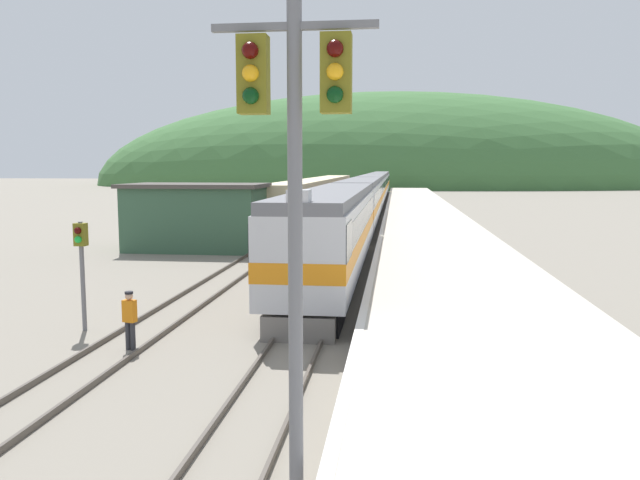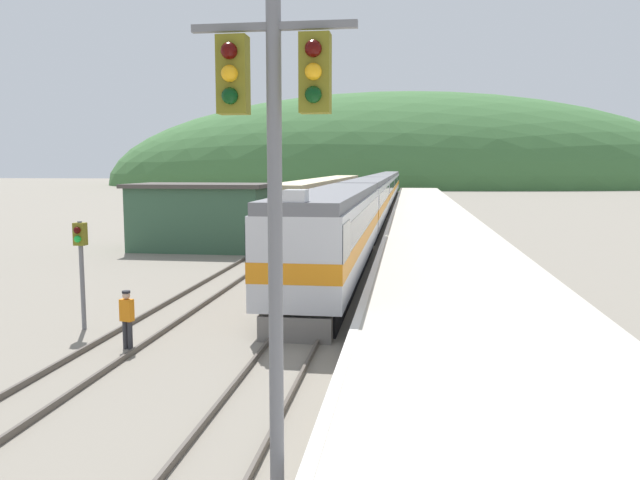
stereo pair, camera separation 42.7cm
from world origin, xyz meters
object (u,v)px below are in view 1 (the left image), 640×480
at_px(siding_train, 318,198).
at_px(carriage_third, 372,191).
at_px(signal_post_siding, 81,252).
at_px(carriage_fourth, 378,185).
at_px(carriage_fifth, 381,182).
at_px(express_train_lead_car, 333,231).
at_px(signal_mast_main, 295,166).
at_px(track_worker, 130,317).
at_px(carriage_second, 361,202).

bearing_deg(siding_train, carriage_third, 66.24).
bearing_deg(carriage_third, signal_post_siding, -97.13).
distance_m(carriage_fourth, carriage_fifth, 22.71).
height_order(carriage_third, siding_train, carriage_third).
bearing_deg(express_train_lead_car, carriage_fourth, 90.00).
height_order(carriage_fourth, siding_train, carriage_fourth).
height_order(signal_mast_main, signal_post_siding, signal_mast_main).
relative_size(express_train_lead_car, track_worker, 12.75).
bearing_deg(signal_post_siding, carriage_fifth, 86.07).
bearing_deg(express_train_lead_car, carriage_second, 90.00).
height_order(carriage_fifth, track_worker, carriage_fifth).
xyz_separation_m(carriage_third, signal_post_siding, (-6.91, -55.25, 0.25)).
relative_size(siding_train, signal_mast_main, 5.83).
relative_size(carriage_third, siding_train, 0.48).
relative_size(express_train_lead_car, carriage_fourth, 0.98).
height_order(carriage_fifth, signal_mast_main, signal_mast_main).
height_order(carriage_third, carriage_fourth, same).
xyz_separation_m(carriage_fourth, siding_train, (-4.93, -33.90, -0.21)).
bearing_deg(signal_mast_main, track_worker, 126.68).
height_order(carriage_third, signal_mast_main, signal_mast_main).
relative_size(express_train_lead_car, signal_mast_main, 2.72).
height_order(carriage_third, signal_post_siding, carriage_third).
bearing_deg(siding_train, carriage_second, -66.82).
relative_size(carriage_third, carriage_fourth, 1.00).
distance_m(carriage_second, track_worker, 34.71).
relative_size(carriage_fourth, carriage_fifth, 1.00).
distance_m(carriage_fifth, signal_post_siding, 100.90).
bearing_deg(track_worker, siding_train, 90.44).
height_order(carriage_second, signal_mast_main, signal_mast_main).
xyz_separation_m(carriage_fifth, siding_train, (-4.93, -56.61, -0.21)).
height_order(express_train_lead_car, track_worker, express_train_lead_car).
distance_m(carriage_third, carriage_fourth, 22.71).
xyz_separation_m(carriage_third, siding_train, (-4.93, -11.20, -0.21)).
distance_m(carriage_fifth, track_worker, 102.62).
bearing_deg(express_train_lead_car, signal_mast_main, -85.76).
distance_m(siding_train, signal_mast_main, 54.47).
bearing_deg(carriage_third, siding_train, -113.76).
xyz_separation_m(siding_train, signal_post_siding, (-1.99, -44.06, 0.46)).
bearing_deg(carriage_fourth, carriage_second, -90.00).
relative_size(siding_train, track_worker, 27.30).
relative_size(carriage_fourth, signal_mast_main, 2.77).
distance_m(express_train_lead_car, siding_train, 34.61).
height_order(siding_train, signal_post_siding, siding_train).
height_order(express_train_lead_car, carriage_fifth, express_train_lead_car).
xyz_separation_m(express_train_lead_car, track_worker, (-4.57, -11.64, -1.30)).
bearing_deg(signal_post_siding, signal_mast_main, -49.89).
bearing_deg(track_worker, signal_post_siding, 141.83).
distance_m(carriage_fourth, siding_train, 34.26).
relative_size(carriage_fourth, signal_post_siding, 6.31).
bearing_deg(express_train_lead_car, siding_train, 98.19).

